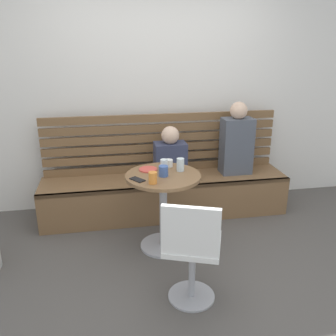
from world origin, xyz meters
The scene contains 15 objects.
ground centered at (0.00, 0.00, 0.00)m, with size 8.00×8.00×0.00m, color #514C47.
back_wall centered at (0.00, 1.64, 1.45)m, with size 5.20×0.10×2.90m, color silver.
booth_bench centered at (0.00, 1.20, 0.22)m, with size 2.70×0.52×0.44m.
booth_backrest centered at (0.00, 1.44, 0.78)m, with size 2.65×0.04×0.67m.
cafe_table centered at (-0.14, 0.52, 0.52)m, with size 0.68×0.68×0.74m.
white_chair centered at (-0.07, -0.29, 0.46)m, with size 0.51×0.51×0.85m.
person_adult centered at (0.81, 1.23, 0.81)m, with size 0.34×0.22×0.81m.
person_child_left centered at (0.05, 1.17, 0.70)m, with size 0.34×0.22×0.59m.
cup_mug_blue centered at (-0.14, 0.48, 0.79)m, with size 0.08×0.08×0.10m, color #3D5B9E.
cup_water_clear centered at (-0.11, 0.62, 0.80)m, with size 0.07×0.07×0.11m, color white.
cup_tumbler_orange centered at (-0.26, 0.33, 0.79)m, with size 0.07×0.07×0.10m, color orange.
cup_ceramic_white centered at (-0.05, 0.72, 0.78)m, with size 0.08×0.08×0.07m, color white.
cup_glass_tall centered at (0.03, 0.59, 0.80)m, with size 0.07×0.07×0.12m, color silver.
plate_small centered at (-0.26, 0.67, 0.75)m, with size 0.17×0.17×0.01m, color #DB4C42.
phone_on_table centered at (-0.38, 0.43, 0.74)m, with size 0.07×0.14×0.01m, color black.
Camera 1 is at (-0.63, -2.44, 1.88)m, focal length 38.32 mm.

